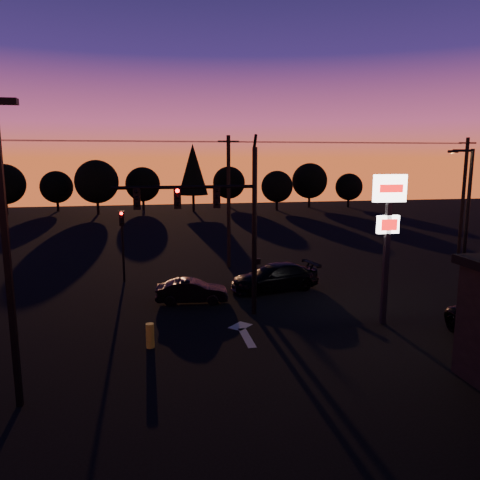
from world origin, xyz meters
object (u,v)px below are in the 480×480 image
at_px(traffic_signal_mast, 221,214).
at_px(parking_lot_light, 5,237).
at_px(streetlight, 466,214).
at_px(car_right, 275,277).
at_px(secondary_signal, 122,236).
at_px(pylon_sign, 388,217).
at_px(car_mid, 192,291).
at_px(bollard, 150,336).

distance_m(traffic_signal_mast, parking_lot_light, 10.19).
height_order(streetlight, car_right, streetlight).
distance_m(traffic_signal_mast, secondary_signal, 9.19).
relative_size(secondary_signal, pylon_sign, 0.64).
bearing_deg(secondary_signal, parking_lot_light, -99.79).
xyz_separation_m(traffic_signal_mast, streetlight, (14.01, 1.51, -0.52)).
height_order(secondary_signal, streetlight, streetlight).
bearing_deg(traffic_signal_mast, car_mid, 116.77).
bearing_deg(parking_lot_light, traffic_signal_mast, 43.37).
bearing_deg(streetlight, parking_lot_light, -158.35).
height_order(bollard, car_right, car_right).
bearing_deg(bollard, car_right, 45.02).
bearing_deg(traffic_signal_mast, bollard, -136.50).
distance_m(secondary_signal, bollard, 11.09).
bearing_deg(pylon_sign, car_mid, 149.52).
bearing_deg(secondary_signal, car_right, -22.79).
bearing_deg(secondary_signal, car_mid, -54.08).
bearing_deg(pylon_sign, parking_lot_light, -162.77).
bearing_deg(streetlight, secondary_signal, 162.44).
relative_size(bollard, car_mid, 0.27).
bearing_deg(car_mid, traffic_signal_mast, -146.62).
distance_m(secondary_signal, car_mid, 6.69).
relative_size(parking_lot_light, streetlight, 1.14).
distance_m(parking_lot_light, car_right, 16.18).
xyz_separation_m(pylon_sign, car_right, (-3.40, 6.37, -4.16)).
bearing_deg(car_right, streetlight, 67.07).
distance_m(traffic_signal_mast, bollard, 6.47).
distance_m(traffic_signal_mast, streetlight, 14.10).
xyz_separation_m(traffic_signal_mast, bollard, (-3.42, -3.24, -4.44)).
bearing_deg(traffic_signal_mast, car_right, 46.35).
xyz_separation_m(secondary_signal, streetlight, (18.91, -5.99, 1.56)).
bearing_deg(parking_lot_light, car_mid, 56.58).
height_order(pylon_sign, car_mid, pylon_sign).
bearing_deg(parking_lot_light, streetlight, 21.65).
distance_m(pylon_sign, car_mid, 10.55).
bearing_deg(car_right, bollard, -54.96).
xyz_separation_m(pylon_sign, streetlight, (6.91, 4.00, -0.49)).
relative_size(streetlight, car_mid, 2.15).
height_order(traffic_signal_mast, secondary_signal, traffic_signal_mast).
relative_size(pylon_sign, car_mid, 1.83).
xyz_separation_m(secondary_signal, car_mid, (3.69, -5.10, -2.25)).
distance_m(pylon_sign, car_right, 8.34).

